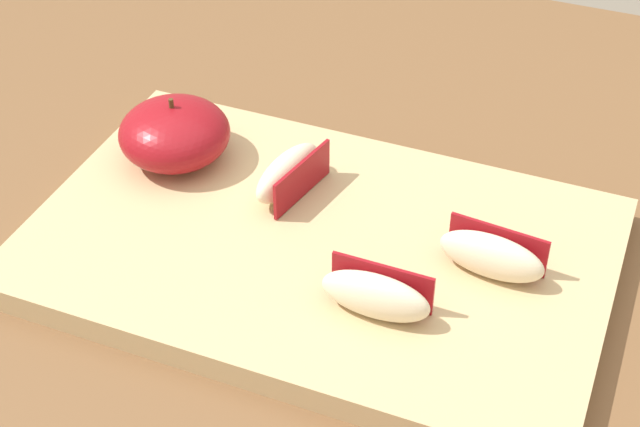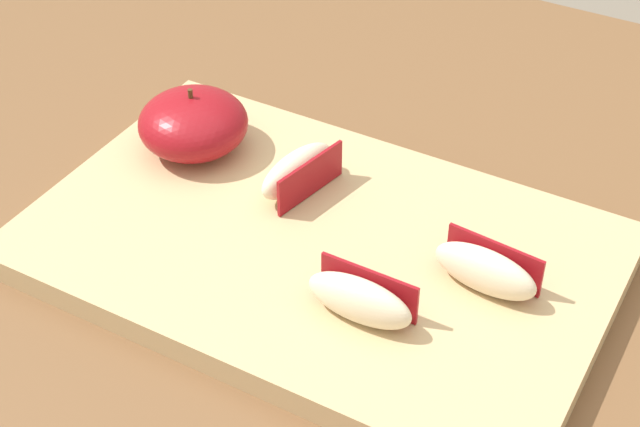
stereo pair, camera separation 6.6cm
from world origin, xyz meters
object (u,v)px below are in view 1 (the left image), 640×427
object	(u,v)px
apple_wedge_right	(492,255)
apple_wedge_left	(289,173)
cutting_board	(320,246)
apple_half_skin_up	(175,133)
apple_wedge_middle	(376,295)

from	to	relation	value
apple_wedge_right	apple_wedge_left	distance (m)	0.16
cutting_board	apple_wedge_left	size ratio (longest dim) A/B	5.34
apple_half_skin_up	apple_wedge_left	distance (m)	0.10
apple_wedge_right	apple_wedge_left	world-z (taller)	same
apple_wedge_right	apple_wedge_left	bearing A→B (deg)	168.44
apple_half_skin_up	apple_wedge_right	bearing A→B (deg)	-8.39
apple_wedge_middle	apple_wedge_left	world-z (taller)	same
apple_wedge_right	cutting_board	bearing A→B (deg)	-176.72
cutting_board	apple_wedge_left	distance (m)	0.06
cutting_board	apple_wedge_right	world-z (taller)	apple_wedge_right
apple_half_skin_up	apple_wedge_right	world-z (taller)	apple_half_skin_up
apple_wedge_middle	apple_wedge_left	bearing A→B (deg)	136.38
cutting_board	apple_half_skin_up	bearing A→B (deg)	161.94
apple_wedge_middle	apple_wedge_left	xyz separation A→B (m)	(-0.10, 0.10, 0.00)
cutting_board	apple_half_skin_up	world-z (taller)	apple_half_skin_up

